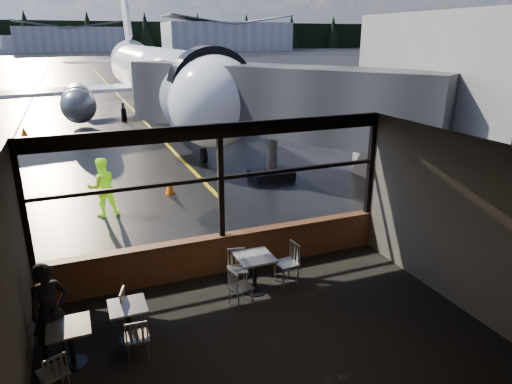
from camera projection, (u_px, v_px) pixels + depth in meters
ground_plane at (77, 59)px, 116.11m from camera, size 520.00×520.00×0.00m
carpet_floor at (275, 346)px, 8.13m from camera, size 8.00×6.00×0.01m
ceiling at (278, 156)px, 7.00m from camera, size 8.00×6.00×0.04m
wall_left at (7, 310)px, 6.15m from camera, size 0.04×6.00×3.50m
wall_right at (461, 224)px, 8.99m from camera, size 0.04×6.00×3.50m
wall_back at (391, 376)px, 4.93m from camera, size 8.00×0.04×3.50m
window_sill at (223, 254)px, 10.62m from camera, size 8.00×0.28×0.90m
window_header at (219, 131)px, 9.69m from camera, size 8.00×0.18×0.30m
mullion_left at (22, 206)px, 8.65m from camera, size 0.12×0.12×2.60m
mullion_centre at (221, 182)px, 10.06m from camera, size 0.12×0.12×2.60m
mullion_right at (370, 165)px, 11.46m from camera, size 0.12×0.12×2.60m
window_transom at (221, 178)px, 10.02m from camera, size 8.00×0.10×0.08m
airliner at (154, 38)px, 28.74m from camera, size 29.03×34.64×10.46m
jet_bridge at (270, 118)px, 16.05m from camera, size 9.51×11.62×5.07m
cafe_table_near at (255, 274)px, 9.77m from camera, size 0.77×0.77×0.84m
cafe_table_mid at (129, 322)px, 8.22m from camera, size 0.65×0.65×0.72m
cafe_table_left at (71, 345)px, 7.58m from camera, size 0.68×0.68×0.75m
chair_near_e at (287, 264)px, 10.08m from camera, size 0.58×0.58×0.96m
chair_near_w at (241, 288)px, 9.22m from camera, size 0.57×0.57×0.86m
chair_near_n at (238, 270)px, 9.91m from camera, size 0.56×0.56×0.88m
chair_mid_s at (137, 337)px, 7.72m from camera, size 0.49×0.49×0.83m
chair_mid_w at (134, 309)px, 8.50m from camera, size 0.58×0.58×0.85m
chair_left_s at (53, 373)px, 6.91m from camera, size 0.58×0.58×0.82m
passenger at (50, 312)px, 7.62m from camera, size 0.75×0.62×1.75m
ground_crew at (102, 187)px, 13.91m from camera, size 0.98×0.82×1.81m
cone_nose at (169, 187)px, 16.05m from camera, size 0.34×0.34×0.47m
cone_wing at (24, 131)px, 25.39m from camera, size 0.39×0.39×0.54m
terminal_annex at (477, 106)px, 15.54m from camera, size 5.00×7.00×6.00m
hangar_mid at (70, 38)px, 171.56m from camera, size 38.00×15.00×10.00m
hangar_right at (227, 35)px, 186.39m from camera, size 50.00×20.00×12.00m
fuel_tank_b at (11, 44)px, 162.47m from camera, size 8.00×8.00×6.00m
fuel_tank_c at (41, 44)px, 166.02m from camera, size 8.00×8.00×6.00m
treeline at (69, 36)px, 193.18m from camera, size 360.00×3.00×12.00m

